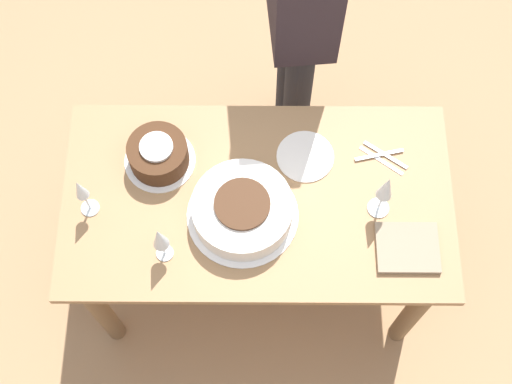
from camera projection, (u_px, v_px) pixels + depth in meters
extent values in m
plane|color=#A87F56|center=(256.00, 267.00, 3.04)|extent=(12.00, 12.00, 0.00)
cube|color=#9E754C|center=(256.00, 200.00, 2.37)|extent=(1.30, 0.71, 0.03)
cylinder|color=brown|center=(401.00, 173.00, 2.82)|extent=(0.07, 0.07, 0.72)
cylinder|color=brown|center=(112.00, 172.00, 2.82)|extent=(0.07, 0.07, 0.72)
cylinder|color=brown|center=(413.00, 311.00, 2.60)|extent=(0.07, 0.07, 0.72)
cylinder|color=brown|center=(99.00, 309.00, 2.60)|extent=(0.07, 0.07, 0.72)
cylinder|color=white|center=(241.00, 215.00, 2.33)|extent=(0.37, 0.37, 0.01)
cylinder|color=white|center=(241.00, 210.00, 2.28)|extent=(0.33, 0.33, 0.09)
cylinder|color=#422614|center=(241.00, 204.00, 2.24)|extent=(0.18, 0.18, 0.01)
cylinder|color=white|center=(159.00, 161.00, 2.41)|extent=(0.24, 0.24, 0.01)
cylinder|color=#422614|center=(157.00, 154.00, 2.36)|extent=(0.20, 0.20, 0.09)
cylinder|color=white|center=(155.00, 147.00, 2.31)|extent=(0.11, 0.11, 0.01)
cylinder|color=silver|center=(89.00, 208.00, 2.34)|extent=(0.06, 0.06, 0.00)
cylinder|color=silver|center=(85.00, 201.00, 2.29)|extent=(0.01, 0.01, 0.11)
cone|color=silver|center=(78.00, 189.00, 2.20)|extent=(0.04, 0.04, 0.09)
cylinder|color=silver|center=(163.00, 253.00, 2.27)|extent=(0.06, 0.06, 0.00)
cylinder|color=silver|center=(162.00, 248.00, 2.23)|extent=(0.01, 0.01, 0.09)
cone|color=silver|center=(158.00, 237.00, 2.14)|extent=(0.05, 0.05, 0.11)
cylinder|color=silver|center=(377.00, 208.00, 2.34)|extent=(0.07, 0.07, 0.00)
cylinder|color=silver|center=(379.00, 201.00, 2.29)|extent=(0.01, 0.01, 0.11)
cone|color=silver|center=(385.00, 187.00, 2.18)|extent=(0.05, 0.05, 0.12)
cylinder|color=white|center=(304.00, 156.00, 2.41)|extent=(0.20, 0.20, 0.01)
cube|color=silver|center=(380.00, 161.00, 2.41)|extent=(0.14, 0.11, 0.00)
cube|color=silver|center=(384.00, 155.00, 2.41)|extent=(0.15, 0.11, 0.00)
cube|color=silver|center=(378.00, 155.00, 2.41)|extent=(0.17, 0.05, 0.00)
cube|color=gray|center=(406.00, 248.00, 2.27)|extent=(0.20, 0.17, 0.02)
cylinder|color=#232328|center=(290.00, 58.00, 2.99)|extent=(0.11, 0.11, 0.81)
cylinder|color=#232328|center=(295.00, 103.00, 2.90)|extent=(0.11, 0.11, 0.81)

